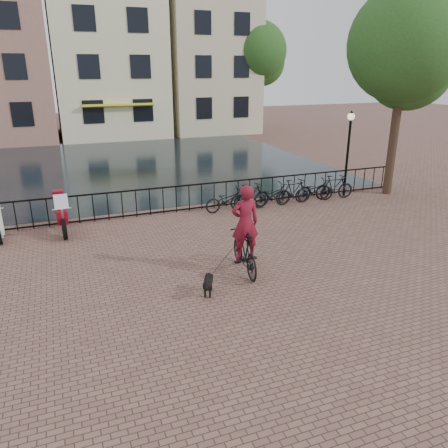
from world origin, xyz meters
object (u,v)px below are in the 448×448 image
object	(u,v)px
cyclist	(245,235)
dog	(208,284)
lamp_post	(349,140)
motorcycle	(61,209)

from	to	relation	value
cyclist	dog	world-z (taller)	cyclist
lamp_post	dog	size ratio (longest dim) A/B	4.29
dog	motorcycle	world-z (taller)	motorcycle
dog	motorcycle	xyz separation A→B (m)	(-3.13, 5.81, 0.51)
cyclist	lamp_post	bearing A→B (deg)	-137.05
cyclist	dog	xyz separation A→B (m)	(-1.30, -0.82, -0.80)
lamp_post	dog	xyz separation A→B (m)	(-8.14, -6.01, -2.12)
motorcycle	cyclist	bearing A→B (deg)	-51.16
cyclist	motorcycle	bearing A→B (deg)	-42.63
cyclist	motorcycle	distance (m)	6.68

